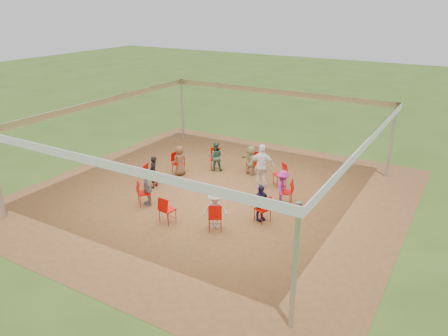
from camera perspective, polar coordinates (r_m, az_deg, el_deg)
The scene contains 24 objects.
ground at distance 15.92m, azimuth -1.13°, elevation -3.53°, with size 80.00×80.00×0.00m, color #38581B.
dirt_patch at distance 15.91m, azimuth -1.13°, elevation -3.51°, with size 13.00×13.00×0.00m, color brown.
tent at distance 15.08m, azimuth -1.19°, elevation 4.68°, with size 10.33×10.33×3.00m.
chair_0 at distance 13.92m, azimuth 5.07°, elevation -5.37°, with size 0.42×0.44×0.90m, color #C50700, non-canonical shape.
chair_1 at distance 15.19m, azimuth 8.09°, elevation -3.15°, with size 0.42×0.44×0.90m, color #C50700, non-canonical shape.
chair_2 at distance 16.63m, azimuth 7.29°, elevation -0.90°, with size 0.42×0.44×0.90m, color #C50700, non-canonical shape.
chair_3 at distance 17.71m, azimuth 3.76°, elevation 0.64°, with size 0.42×0.44×0.90m, color #C50700, non-canonical shape.
chair_4 at distance 18.11m, azimuth -1.12°, elevation 1.16°, with size 0.42×0.44×0.90m, color #C50700, non-canonical shape.
chair_5 at distance 17.73m, azimuth -5.99°, elevation 0.58°, with size 0.42×0.44×0.90m, color #C50700, non-canonical shape.
chair_6 at distance 16.65m, azimuth -9.54°, elevation -0.99°, with size 0.42×0.44×0.90m, color #C50700, non-canonical shape.
chair_7 at distance 15.22m, azimuth -10.38°, elevation -3.25°, with size 0.42×0.44×0.90m, color #C50700, non-canonical shape.
chair_8 at distance 13.94m, azimuth -7.39°, elevation -5.43°, with size 0.42×0.44×0.90m, color #C50700, non-canonical shape.
chair_9 at distance 13.42m, azimuth -1.17°, elevation -6.37°, with size 0.42×0.44×0.90m, color #C50700, non-canonical shape.
person_seated_0 at distance 13.93m, azimuth 4.76°, elevation -4.58°, with size 0.72×0.37×1.22m, color #1D183B.
person_seated_1 at distance 15.14m, azimuth 7.68°, elevation -2.52°, with size 0.79×0.39×1.22m, color #962284.
person_seated_2 at distance 17.56m, azimuth 3.57°, elevation 1.03°, with size 1.13×0.42×1.22m, color tan.
person_seated_3 at distance 17.94m, azimuth -1.12°, elevation 1.52°, with size 0.59×0.34×1.22m, color #2B523E.
person_seated_4 at distance 17.57m, azimuth -5.81°, elevation 0.98°, with size 0.60×0.33×1.22m, color brown.
person_seated_5 at distance 16.54m, azimuth -9.21°, elevation -0.51°, with size 0.45×0.29×1.22m, color black.
person_seated_6 at distance 15.17m, azimuth -9.97°, elevation -2.62°, with size 0.72×0.37×1.22m, color gray.
person_seated_7 at distance 13.45m, azimuth -1.18°, elevation -5.51°, with size 0.79×0.39×1.22m, color beige.
standing_person at distance 16.32m, azimuth 4.99°, elevation 0.26°, with size 0.99×0.50×1.68m, color white.
cable_coil at distance 15.65m, azimuth 1.92°, elevation -3.91°, with size 0.38×0.38×0.03m.
laptop at distance 14.05m, azimuth 4.33°, elevation -4.47°, with size 0.39×0.42×0.24m.
Camera 1 is at (7.61, -12.29, 6.66)m, focal length 35.00 mm.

